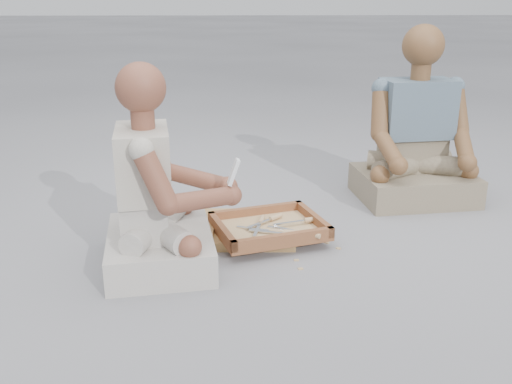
{
  "coord_description": "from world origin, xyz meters",
  "views": [
    {
      "loc": [
        -0.16,
        -1.96,
        1.04
      ],
      "look_at": [
        -0.09,
        0.16,
        0.3
      ],
      "focal_mm": 40.0,
      "sensor_mm": 36.0,
      "label": 1
    }
  ],
  "objects_px": {
    "companion": "(416,143)",
    "tool_tray": "(269,228)",
    "carved_panel": "(224,229)",
    "craftsman": "(156,200)"
  },
  "relations": [
    {
      "from": "carved_panel",
      "to": "craftsman",
      "type": "bearing_deg",
      "value": -130.07
    },
    {
      "from": "companion",
      "to": "tool_tray",
      "type": "bearing_deg",
      "value": 27.52
    },
    {
      "from": "carved_panel",
      "to": "companion",
      "type": "bearing_deg",
      "value": 24.34
    },
    {
      "from": "carved_panel",
      "to": "companion",
      "type": "relative_size",
      "value": 0.7
    },
    {
      "from": "tool_tray",
      "to": "carved_panel",
      "type": "bearing_deg",
      "value": 154.82
    },
    {
      "from": "carved_panel",
      "to": "companion",
      "type": "height_order",
      "value": "companion"
    },
    {
      "from": "craftsman",
      "to": "companion",
      "type": "relative_size",
      "value": 0.9
    },
    {
      "from": "tool_tray",
      "to": "craftsman",
      "type": "height_order",
      "value": "craftsman"
    },
    {
      "from": "craftsman",
      "to": "companion",
      "type": "bearing_deg",
      "value": 112.53
    },
    {
      "from": "craftsman",
      "to": "tool_tray",
      "type": "bearing_deg",
      "value": 106.23
    }
  ]
}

